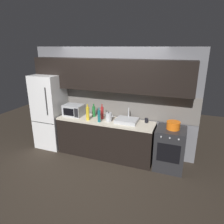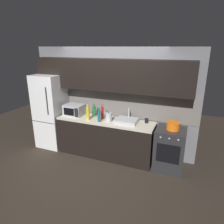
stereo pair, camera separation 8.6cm
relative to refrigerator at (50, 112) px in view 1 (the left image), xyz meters
The scene contains 14 objects.
ground_plane 1.99m from the refrigerator, 30.77° to the right, with size 10.00×10.00×0.00m, color #2D261E.
back_wall 1.66m from the refrigerator, 11.15° to the left, with size 4.00×0.44×2.50m.
counter_run 1.59m from the refrigerator, ahead, with size 2.26×0.60×0.90m.
refrigerator is the anchor object (origin of this frame).
oven_range 3.02m from the refrigerator, ahead, with size 0.60×0.62×0.90m.
microwave 0.69m from the refrigerator, ahead, with size 0.46×0.35×0.27m.
sink_basin 2.02m from the refrigerator, ahead, with size 0.48×0.38×0.30m.
kettle 1.62m from the refrigerator, ahead, with size 0.18×0.14×0.22m.
wine_bottle_red 1.42m from the refrigerator, ahead, with size 0.07×0.07×0.35m.
wine_bottle_teal 1.45m from the refrigerator, ahead, with size 0.07×0.07×0.33m.
wine_bottle_yellow 1.16m from the refrigerator, ahead, with size 0.08×0.08×0.37m.
wine_bottle_green 1.18m from the refrigerator, ahead, with size 0.08×0.08×0.31m.
mug_dark 2.43m from the refrigerator, ahead, with size 0.08×0.08×0.10m, color black.
cooking_pot 3.01m from the refrigerator, ahead, with size 0.27×0.27×0.16m.
Camera 1 is at (1.69, -3.10, 2.50)m, focal length 32.36 mm.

